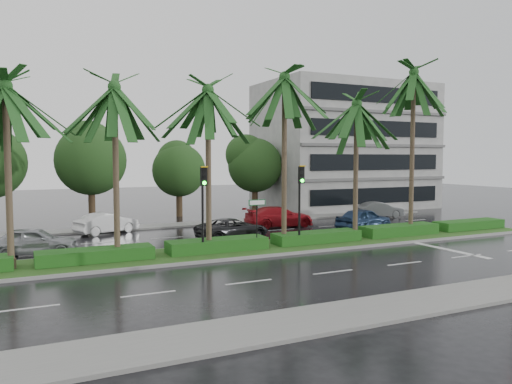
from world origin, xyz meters
name	(u,v)px	position (x,y,z in m)	size (l,w,h in m)	color
ground	(278,252)	(0.00, 0.00, 0.00)	(120.00, 120.00, 0.00)	black
near_sidewalk	(421,302)	(0.00, -10.20, 0.06)	(40.00, 2.40, 0.12)	slate
far_sidewalk	(201,223)	(0.00, 12.00, 0.06)	(40.00, 2.00, 0.12)	slate
median	(269,248)	(0.00, 1.00, 0.08)	(36.00, 4.00, 0.15)	gray
hedge	(269,241)	(0.00, 1.00, 0.45)	(35.20, 1.40, 0.60)	#144815
lane_markings	(332,249)	(3.04, -0.43, 0.01)	(34.00, 13.06, 0.01)	silver
palm_row	(248,99)	(-1.24, 1.02, 7.97)	(26.30, 4.20, 10.81)	#433526
signal_median_left	(203,197)	(-4.00, 0.30, 3.00)	(0.34, 0.42, 4.36)	black
signal_median_right	(300,194)	(1.50, 0.30, 3.00)	(0.34, 0.42, 4.36)	black
street_sign	(257,212)	(-1.00, 0.48, 2.12)	(0.95, 0.09, 2.60)	black
bg_trees	(159,161)	(-1.65, 17.59, 4.61)	(32.87, 5.38, 7.77)	#322217
building	(344,146)	(17.00, 18.00, 6.00)	(16.00, 10.00, 12.00)	gray
car_silver	(34,241)	(-11.50, 4.64, 0.72)	(4.20, 1.69, 1.43)	#9FA1A6
car_white	(107,223)	(-7.00, 10.45, 0.67)	(4.08, 1.42, 1.34)	silver
car_darkgrey	(233,229)	(-0.50, 4.92, 0.63)	(4.54, 2.09, 1.26)	black
car_red	(279,217)	(4.50, 8.27, 0.72)	(4.99, 2.03, 1.45)	maroon
car_blue	(364,219)	(9.00, 4.52, 0.75)	(4.39, 1.77, 1.50)	navy
car_grey	(379,210)	(14.45, 9.50, 0.65)	(3.96, 1.38, 1.31)	#505354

